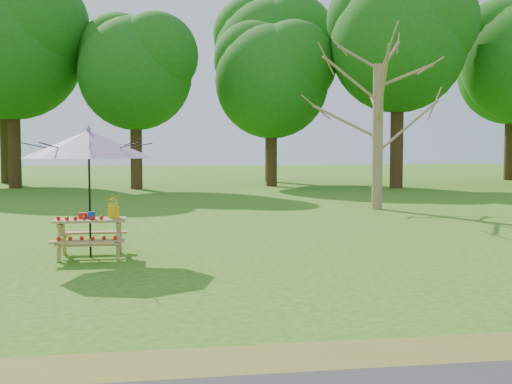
{
  "coord_description": "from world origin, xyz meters",
  "views": [
    {
      "loc": [
        0.64,
        -8.14,
        1.9
      ],
      "look_at": [
        2.44,
        3.1,
        1.1
      ],
      "focal_mm": 45.0,
      "sensor_mm": 36.0,
      "label": 1
    }
  ],
  "objects": [
    {
      "name": "picnic_table",
      "position": [
        -0.44,
        3.1,
        0.33
      ],
      "size": [
        1.2,
        1.32,
        0.67
      ],
      "color": "#AB834D",
      "rests_on": "ground"
    },
    {
      "name": "treeline",
      "position": [
        0.0,
        22.0,
        8.0
      ],
      "size": [
        60.0,
        12.0,
        16.0
      ],
      "primitive_type": null,
      "color": "#1E5E10",
      "rests_on": "ground"
    },
    {
      "name": "produce_bins",
      "position": [
        -0.48,
        3.13,
        0.72
      ],
      "size": [
        0.29,
        0.37,
        0.13
      ],
      "color": "red",
      "rests_on": "picnic_table"
    },
    {
      "name": "patio_umbrella",
      "position": [
        -0.44,
        3.1,
        1.95
      ],
      "size": [
        2.42,
        2.42,
        2.25
      ],
      "color": "black",
      "rests_on": "ground"
    },
    {
      "name": "drygrass_strip",
      "position": [
        0.0,
        -2.8,
        0.0
      ],
      "size": [
        120.0,
        1.2,
        0.01
      ],
      "primitive_type": "cube",
      "color": "olive",
      "rests_on": "ground"
    },
    {
      "name": "bare_tree",
      "position": [
        7.42,
        10.65,
        6.21
      ],
      "size": [
        5.64,
        5.64,
        10.23
      ],
      "color": "olive",
      "rests_on": "ground"
    },
    {
      "name": "ground",
      "position": [
        0.0,
        0.0,
        0.0
      ],
      "size": [
        120.0,
        120.0,
        0.0
      ],
      "primitive_type": "plane",
      "color": "#246813",
      "rests_on": "ground"
    },
    {
      "name": "tomatoes_row",
      "position": [
        -0.59,
        2.92,
        0.71
      ],
      "size": [
        0.77,
        0.13,
        0.07
      ],
      "primitive_type": null,
      "color": "red",
      "rests_on": "picnic_table"
    },
    {
      "name": "flower_bucket",
      "position": [
        -0.05,
        3.21,
        0.89
      ],
      "size": [
        0.26,
        0.23,
        0.42
      ],
      "color": "#FEB20D",
      "rests_on": "picnic_table"
    }
  ]
}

